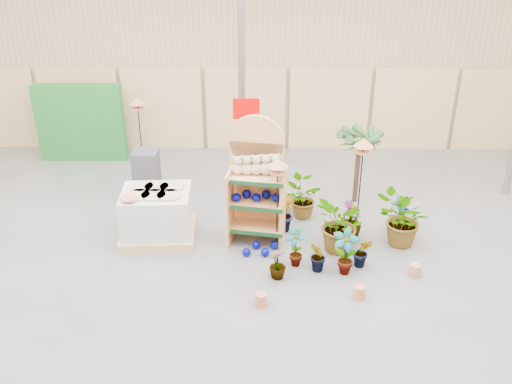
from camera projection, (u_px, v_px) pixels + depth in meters
room at (236, 138)px, 8.70m from camera, size 15.20×12.10×4.70m
display_shelf at (256, 185)px, 9.91m from camera, size 1.05×0.76×2.29m
teddy_bears at (258, 166)px, 9.63m from camera, size 0.85×0.23×0.37m
gazing_balls_shelf at (256, 196)px, 9.85m from camera, size 0.84×0.29×0.16m
gazing_balls_floor at (261, 249)px, 9.88m from camera, size 0.63×0.39×0.15m
pallet_stack at (157, 215)px, 10.14m from camera, size 1.35×1.14×0.96m
charcoal_planters at (147, 174)px, 11.61m from camera, size 0.50×0.50×1.00m
trellis_stock at (81, 123)px, 13.16m from camera, size 2.00×0.30×1.80m
offer_sign at (246, 130)px, 10.83m from camera, size 0.50×0.08×2.20m
bird_table_front at (278, 166)px, 9.30m from camera, size 0.34×0.34×1.72m
bird_table_right at (364, 146)px, 9.73m from camera, size 0.34×0.34×1.85m
bird_table_back at (137, 103)px, 12.13m from camera, size 0.34×0.34×1.75m
palm at (360, 137)px, 10.99m from camera, size 0.70×0.70×1.64m
potted_plant_0 at (295, 247)px, 9.41m from camera, size 0.43×0.45×0.71m
potted_plant_1 at (318, 257)px, 9.27m from camera, size 0.28×0.33×0.57m
potted_plant_2 at (341, 226)px, 9.72m from camera, size 0.92×1.03×1.02m
potted_plant_3 at (350, 221)px, 10.15m from camera, size 0.53×0.53×0.73m
potted_plant_4 at (399, 214)px, 10.39m from camera, size 0.46×0.43×0.72m
potted_plant_5 at (284, 213)px, 10.46m from camera, size 0.34×0.40×0.68m
potted_plant_6 at (301, 199)px, 10.87m from camera, size 0.91×0.88×0.78m
potted_plant_7 at (278, 265)px, 9.14m from camera, size 0.38×0.38×0.49m
potted_plant_8 at (345, 252)px, 9.17m from camera, size 0.50×0.41×0.81m
potted_plant_9 at (362, 252)px, 9.41m from camera, size 0.35×0.30×0.55m
potted_plant_10 at (402, 221)px, 9.90m from camera, size 1.19×1.17×1.00m
potted_plant_11 at (281, 193)px, 11.17m from camera, size 0.53×0.53×0.70m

